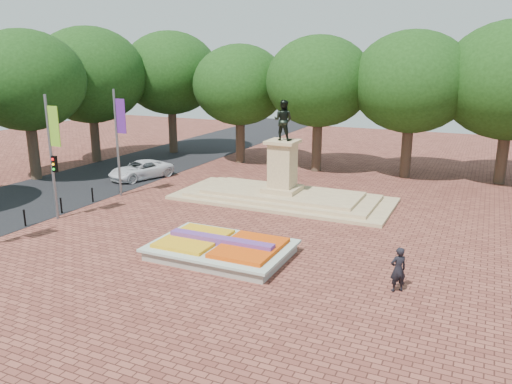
{
  "coord_description": "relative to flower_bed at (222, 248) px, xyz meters",
  "views": [
    {
      "loc": [
        11.52,
        -20.89,
        8.81
      ],
      "look_at": [
        1.1,
        1.62,
        2.2
      ],
      "focal_mm": 35.0,
      "sensor_mm": 36.0,
      "label": 1
    }
  ],
  "objects": [
    {
      "name": "bollard_row",
      "position": [
        -11.73,
        0.5,
        0.15
      ],
      "size": [
        0.12,
        13.12,
        0.98
      ],
      "color": "black",
      "rests_on": "ground"
    },
    {
      "name": "monument",
      "position": [
        -1.03,
        10.0,
        0.5
      ],
      "size": [
        14.0,
        6.0,
        6.4
      ],
      "color": "tan",
      "rests_on": "ground"
    },
    {
      "name": "flower_bed",
      "position": [
        0.0,
        0.0,
        0.0
      ],
      "size": [
        6.3,
        4.3,
        0.91
      ],
      "color": "gray",
      "rests_on": "ground"
    },
    {
      "name": "banner_poles",
      "position": [
        -11.1,
        0.69,
        3.5
      ],
      "size": [
        0.88,
        11.17,
        7.0
      ],
      "color": "slate",
      "rests_on": "ground"
    },
    {
      "name": "pedestrian",
      "position": [
        7.97,
        -0.29,
        0.54
      ],
      "size": [
        0.79,
        0.75,
        1.83
      ],
      "primitive_type": "imported",
      "rotation": [
        0.0,
        0.0,
        3.79
      ],
      "color": "black",
      "rests_on": "ground"
    },
    {
      "name": "ground",
      "position": [
        -1.03,
        2.0,
        -0.38
      ],
      "size": [
        90.0,
        90.0,
        0.0
      ],
      "primitive_type": "plane",
      "color": "brown",
      "rests_on": "ground"
    },
    {
      "name": "van",
      "position": [
        -13.03,
        11.03,
        0.31
      ],
      "size": [
        3.81,
        5.39,
        1.37
      ],
      "primitive_type": "imported",
      "rotation": [
        0.0,
        0.0,
        -0.35
      ],
      "color": "silver",
      "rests_on": "ground"
    },
    {
      "name": "tree_row_back",
      "position": [
        1.31,
        20.0,
        6.29
      ],
      "size": [
        44.8,
        8.8,
        10.43
      ],
      "color": "#36271D",
      "rests_on": "ground"
    },
    {
      "name": "tree_row_street",
      "position": [
        -20.53,
        6.67,
        6.01
      ],
      "size": [
        8.4,
        25.4,
        9.98
      ],
      "color": "#36271D",
      "rests_on": "ground"
    },
    {
      "name": "asphalt_street",
      "position": [
        -16.03,
        7.0,
        -0.37
      ],
      "size": [
        9.0,
        90.0,
        0.02
      ],
      "primitive_type": "cube",
      "color": "black",
      "rests_on": "ground"
    }
  ]
}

